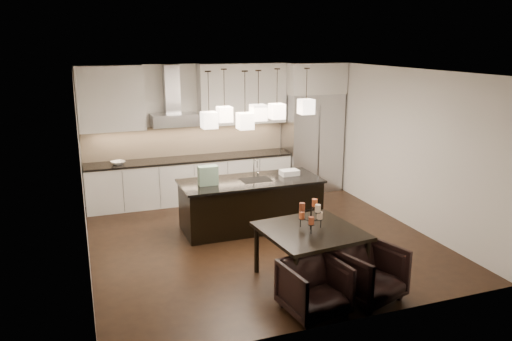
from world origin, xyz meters
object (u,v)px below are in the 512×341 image
object	(u,v)px
dining_table	(310,255)
armchair_left	(314,288)
refrigerator	(312,142)
armchair_right	(369,273)
island_body	(251,205)

from	to	relation	value
dining_table	armchair_left	world-z (taller)	dining_table
refrigerator	armchair_right	bearing A→B (deg)	-107.32
refrigerator	armchair_left	size ratio (longest dim) A/B	2.93
dining_table	armchair_left	bearing A→B (deg)	-118.15
armchair_right	refrigerator	bearing A→B (deg)	55.23
island_body	dining_table	distance (m)	2.21
island_body	dining_table	xyz separation A→B (m)	(0.10, -2.21, -0.04)
refrigerator	armchair_right	xyz separation A→B (m)	(-1.48, -4.73, -0.72)
refrigerator	island_body	xyz separation A→B (m)	(-2.07, -1.81, -0.65)
island_body	armchair_left	world-z (taller)	island_body
island_body	refrigerator	bearing A→B (deg)	40.99
refrigerator	island_body	world-z (taller)	refrigerator
dining_table	armchair_left	distance (m)	0.86
dining_table	refrigerator	bearing A→B (deg)	57.93
dining_table	armchair_left	xyz separation A→B (m)	(-0.33, -0.80, -0.05)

